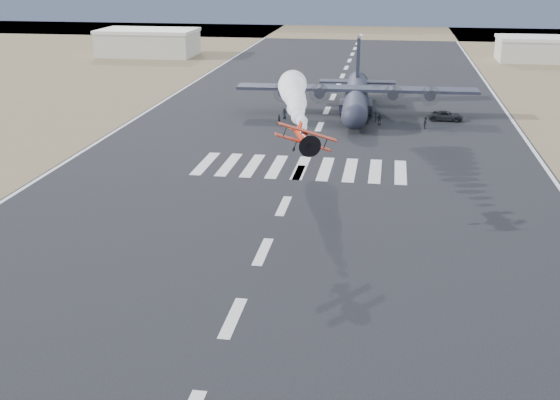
% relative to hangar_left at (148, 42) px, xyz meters
% --- Properties ---
extents(scrub_far, '(500.00, 80.00, 0.00)m').
position_rel_hangar_left_xyz_m(scrub_far, '(52.00, 85.00, -3.41)').
color(scrub_far, olive).
rests_on(scrub_far, ground).
extents(runway_markings, '(60.00, 260.00, 0.01)m').
position_rel_hangar_left_xyz_m(runway_markings, '(52.00, -85.00, -3.40)').
color(runway_markings, silver).
rests_on(runway_markings, ground).
extents(ridge_seg_d, '(150.00, 50.00, 13.00)m').
position_rel_hangar_left_xyz_m(ridge_seg_d, '(52.00, 115.00, 3.09)').
color(ridge_seg_d, '#818DA4').
rests_on(ridge_seg_d, ground).
extents(ridge_seg_e, '(150.00, 50.00, 15.00)m').
position_rel_hangar_left_xyz_m(ridge_seg_e, '(117.00, 115.00, 4.09)').
color(ridge_seg_e, '#818DA4').
rests_on(ridge_seg_e, ground).
extents(hangar_left, '(24.50, 14.50, 6.70)m').
position_rel_hangar_left_xyz_m(hangar_left, '(0.00, 0.00, 0.00)').
color(hangar_left, '#AAA797').
rests_on(hangar_left, ground).
extents(hangar_right, '(20.50, 12.50, 5.90)m').
position_rel_hangar_left_xyz_m(hangar_right, '(98.00, 5.00, -0.40)').
color(hangar_right, '#AAA797').
rests_on(hangar_right, ground).
extents(aerobatic_biplane, '(5.46, 5.23, 3.07)m').
position_rel_hangar_left_xyz_m(aerobatic_biplane, '(54.71, -114.87, 5.39)').
color(aerobatic_biplane, red).
extents(smoke_trail, '(6.54, 25.88, 3.57)m').
position_rel_hangar_left_xyz_m(smoke_trail, '(50.73, -93.54, 5.57)').
color(smoke_trail, white).
extents(transport_aircraft, '(38.49, 31.70, 11.13)m').
position_rel_hangar_left_xyz_m(transport_aircraft, '(56.85, -62.14, -0.54)').
color(transport_aircraft, '#1E1F2D').
rests_on(transport_aircraft, ground).
extents(support_vehicle, '(5.50, 2.70, 1.50)m').
position_rel_hangar_left_xyz_m(support_vehicle, '(71.05, -65.71, -2.66)').
color(support_vehicle, black).
rests_on(support_vehicle, ground).
extents(crew_a, '(0.61, 0.50, 1.62)m').
position_rel_hangar_left_xyz_m(crew_a, '(57.23, -69.21, -2.60)').
color(crew_a, black).
rests_on(crew_a, ground).
extents(crew_b, '(0.57, 0.87, 1.72)m').
position_rel_hangar_left_xyz_m(crew_b, '(67.77, -71.55, -2.55)').
color(crew_b, black).
rests_on(crew_b, ground).
extents(crew_c, '(0.55, 1.07, 1.61)m').
position_rel_hangar_left_xyz_m(crew_c, '(60.20, -68.08, -2.60)').
color(crew_c, black).
rests_on(crew_c, ground).
extents(crew_d, '(1.13, 0.80, 1.75)m').
position_rel_hangar_left_xyz_m(crew_d, '(60.90, -70.21, -2.53)').
color(crew_d, black).
rests_on(crew_d, ground).
extents(crew_e, '(0.93, 0.72, 1.67)m').
position_rel_hangar_left_xyz_m(crew_e, '(45.88, -68.25, -2.57)').
color(crew_e, black).
rests_on(crew_e, ground).
extents(crew_f, '(1.30, 1.77, 1.85)m').
position_rel_hangar_left_xyz_m(crew_f, '(59.00, -69.86, -2.48)').
color(crew_f, black).
rests_on(crew_f, ground).
extents(crew_g, '(0.76, 0.79, 1.68)m').
position_rel_hangar_left_xyz_m(crew_g, '(45.77, -72.80, -2.57)').
color(crew_g, black).
rests_on(crew_g, ground).
extents(crew_h, '(0.89, 0.79, 1.56)m').
position_rel_hangar_left_xyz_m(crew_h, '(59.33, -65.97, -2.63)').
color(crew_h, black).
rests_on(crew_h, ground).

